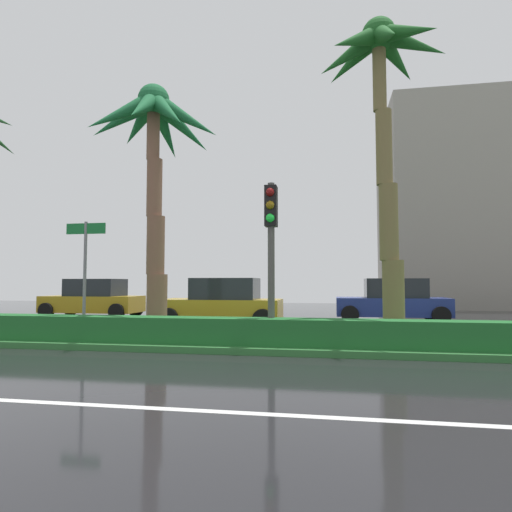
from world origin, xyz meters
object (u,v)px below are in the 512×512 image
Objects in this scene: car_in_traffic_second at (93,299)px; car_in_traffic_fourth at (393,301)px; car_in_traffic_third at (223,303)px; traffic_signal_median_right at (271,232)px; street_name_sign at (85,263)px; palm_tree_centre_left at (154,139)px; palm_tree_centre at (382,86)px.

car_in_traffic_second is 12.92m from car_in_traffic_fourth.
traffic_signal_median_right is at bearing 115.33° from car_in_traffic_third.
traffic_signal_median_right is 5.00m from street_name_sign.
car_in_traffic_fourth is at bearing -156.88° from car_in_traffic_third.
palm_tree_centre_left reaches higher than traffic_signal_median_right.
palm_tree_centre_left is 4.00m from street_name_sign.
street_name_sign reaches higher than car_in_traffic_fourth.
palm_tree_centre_left reaches higher than car_in_traffic_third.
car_in_traffic_third is at bearing 23.12° from car_in_traffic_fourth.
palm_tree_centre is 1.98× the size of car_in_traffic_third.
car_in_traffic_second is at bearing -21.74° from car_in_traffic_third.
traffic_signal_median_right is (3.60, -1.53, -2.93)m from palm_tree_centre_left.
traffic_signal_median_right reaches higher than car_in_traffic_fourth.
palm_tree_centre is at bearing 31.24° from traffic_signal_median_right.
palm_tree_centre_left is 6.44m from palm_tree_centre.
car_in_traffic_fourth is at bearing 41.35° from palm_tree_centre_left.
palm_tree_centre reaches higher than car_in_traffic_second.
street_name_sign is 5.67m from car_in_traffic_third.
traffic_signal_median_right is 6.18m from car_in_traffic_third.
street_name_sign is 0.70× the size of car_in_traffic_fourth.
palm_tree_centre reaches higher than street_name_sign.
street_name_sign is 0.70× the size of car_in_traffic_third.
car_in_traffic_second is 1.00× the size of car_in_traffic_fourth.
street_name_sign is 8.80m from car_in_traffic_second.
palm_tree_centre_left is 0.84× the size of palm_tree_centre.
car_in_traffic_third is at bearing 145.20° from palm_tree_centre.
car_in_traffic_second and car_in_traffic_third have the same top height.
palm_tree_centre reaches higher than traffic_signal_median_right.
traffic_signal_median_right is at bearing -148.76° from palm_tree_centre.
car_in_traffic_third is (2.42, 4.97, -1.25)m from street_name_sign.
traffic_signal_median_right is (-2.74, -1.66, -4.06)m from palm_tree_centre.
street_name_sign is (-7.68, -1.31, -4.71)m from palm_tree_centre.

